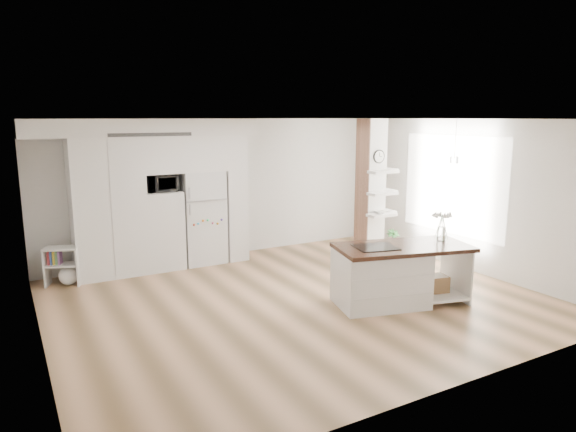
% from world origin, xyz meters
% --- Properties ---
extents(floor, '(7.00, 6.00, 0.01)m').
position_xyz_m(floor, '(0.00, 0.00, 0.00)').
color(floor, tan).
rests_on(floor, ground).
extents(room, '(7.04, 6.04, 2.72)m').
position_xyz_m(room, '(0.00, 0.00, 1.86)').
color(room, white).
rests_on(room, ground).
extents(cabinet_wall, '(4.00, 0.71, 2.70)m').
position_xyz_m(cabinet_wall, '(-1.45, 2.67, 1.51)').
color(cabinet_wall, white).
rests_on(cabinet_wall, floor).
extents(refrigerator, '(0.78, 0.69, 1.75)m').
position_xyz_m(refrigerator, '(-0.53, 2.68, 0.88)').
color(refrigerator, white).
rests_on(refrigerator, floor).
extents(column, '(0.69, 0.90, 2.70)m').
position_xyz_m(column, '(2.38, 1.13, 1.35)').
color(column, silver).
rests_on(column, floor).
extents(window, '(0.00, 2.40, 2.40)m').
position_xyz_m(window, '(3.48, 0.30, 1.50)').
color(window, white).
rests_on(window, room).
extents(pendant_light, '(0.12, 0.12, 0.10)m').
position_xyz_m(pendant_light, '(1.70, 0.15, 2.12)').
color(pendant_light, white).
rests_on(pendant_light, room).
extents(kitchen_island, '(2.12, 1.38, 1.45)m').
position_xyz_m(kitchen_island, '(1.07, -0.80, 0.46)').
color(kitchen_island, white).
rests_on(kitchen_island, floor).
extents(bookshelf, '(0.62, 0.50, 0.64)m').
position_xyz_m(bookshelf, '(-2.98, 2.49, 0.28)').
color(bookshelf, white).
rests_on(bookshelf, floor).
extents(floor_plant_a, '(0.30, 0.25, 0.52)m').
position_xyz_m(floor_plant_a, '(2.37, 0.60, 0.26)').
color(floor_plant_a, '#27622A').
rests_on(floor_plant_a, floor).
extents(floor_plant_b, '(0.32, 0.32, 0.51)m').
position_xyz_m(floor_plant_b, '(3.00, 1.33, 0.25)').
color(floor_plant_b, '#27622A').
rests_on(floor_plant_b, floor).
extents(microwave, '(0.54, 0.37, 0.30)m').
position_xyz_m(microwave, '(-1.27, 2.62, 1.57)').
color(microwave, '#2D2D2D').
rests_on(microwave, cabinet_wall).
extents(shelf_plant, '(0.27, 0.23, 0.30)m').
position_xyz_m(shelf_plant, '(2.63, 1.30, 1.52)').
color(shelf_plant, '#27622A').
rests_on(shelf_plant, column).
extents(decor_bowl, '(0.22, 0.22, 0.05)m').
position_xyz_m(decor_bowl, '(2.30, 0.90, 1.00)').
color(decor_bowl, white).
rests_on(decor_bowl, column).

